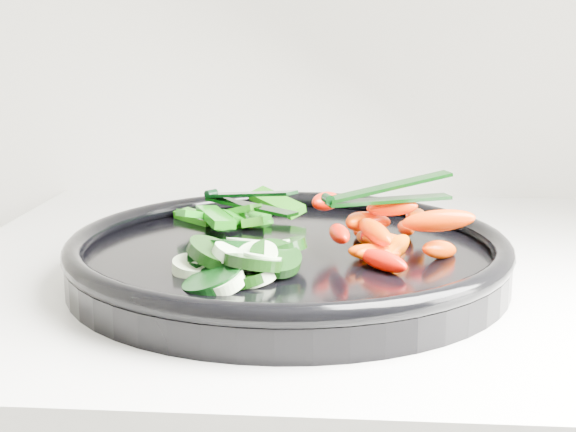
{
  "coord_description": "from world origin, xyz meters",
  "views": [
    {
      "loc": [
        -0.64,
        0.99,
        1.14
      ],
      "look_at": [
        -0.69,
        1.64,
        0.99
      ],
      "focal_mm": 50.0,
      "sensor_mm": 36.0,
      "label": 1
    }
  ],
  "objects": [
    {
      "name": "tong_carrot",
      "position": [
        -0.61,
        1.65,
        1.0
      ],
      "size": [
        0.11,
        0.06,
        0.02
      ],
      "color": "black",
      "rests_on": "carrot_pile"
    },
    {
      "name": "cucumber_pile",
      "position": [
        -0.73,
        1.58,
        0.96
      ],
      "size": [
        0.12,
        0.13,
        0.04
      ],
      "color": "black",
      "rests_on": "veggie_tray"
    },
    {
      "name": "pepper_pile",
      "position": [
        -0.74,
        1.73,
        0.96
      ],
      "size": [
        0.13,
        0.13,
        0.04
      ],
      "color": "#166A0A",
      "rests_on": "veggie_tray"
    },
    {
      "name": "carrot_pile",
      "position": [
        -0.61,
        1.65,
        0.97
      ],
      "size": [
        0.14,
        0.16,
        0.05
      ],
      "color": "#FF6300",
      "rests_on": "veggie_tray"
    },
    {
      "name": "veggie_tray",
      "position": [
        -0.69,
        1.64,
        0.95
      ],
      "size": [
        0.39,
        0.39,
        0.04
      ],
      "color": "black",
      "rests_on": "counter"
    },
    {
      "name": "tong_pepper",
      "position": [
        -0.73,
        1.73,
        0.98
      ],
      "size": [
        0.1,
        0.08,
        0.02
      ],
      "color": "black",
      "rests_on": "pepper_pile"
    }
  ]
}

